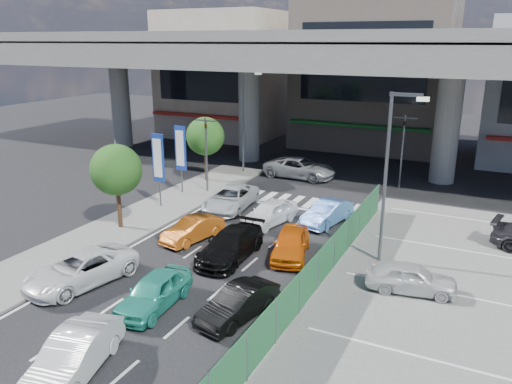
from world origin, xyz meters
The scene contains 28 objects.
ground centered at (0.00, 0.00, 0.00)m, with size 120.00×120.00×0.00m, color black.
parking_lot centered at (11.00, 2.00, 0.03)m, with size 12.00×28.00×0.06m, color #575855.
sidewalk_left centered at (-7.00, 4.00, 0.06)m, with size 4.00×30.00×0.12m, color #575855.
fence_run centered at (5.30, 1.00, 0.90)m, with size 0.16×22.00×1.80m, color #1F5B31, non-canonical shape.
expressway centered at (0.00, 22.00, 8.76)m, with size 64.00×14.00×10.75m.
building_west centered at (-16.00, 31.97, 6.49)m, with size 12.00×10.90×13.00m.
building_center centered at (0.00, 32.97, 7.49)m, with size 14.00×10.90×15.00m.
traffic_light_left centered at (-6.20, 12.00, 3.94)m, with size 1.60×1.24×5.20m.
traffic_light_right centered at (5.50, 19.00, 3.94)m, with size 1.60×1.24×5.20m.
street_lamp_right centered at (7.17, 6.00, 4.77)m, with size 1.65×0.22×8.00m.
street_lamp_left centered at (-6.33, 18.00, 4.77)m, with size 1.65×0.22×8.00m.
signboard_near centered at (-7.20, 7.99, 3.06)m, with size 0.80×0.14×4.70m.
signboard_far centered at (-7.60, 10.99, 3.06)m, with size 0.80×0.14×4.70m.
tree_near centered at (-7.00, 4.00, 3.39)m, with size 2.80×2.80×4.80m.
tree_far centered at (-7.80, 14.50, 3.39)m, with size 2.80×2.80×4.80m.
hatch_white_back_mid centered at (0.26, -6.63, 0.69)m, with size 1.46×4.19×1.38m, color white.
sedan_white_mid_left centered at (-4.09, -1.91, 0.69)m, with size 2.29×4.97×1.38m, color white.
taxi_teal_mid centered at (-0.03, -2.14, 0.67)m, with size 1.59×3.94×1.34m, color teal.
hatch_black_mid_right centered at (3.32, -1.38, 0.61)m, with size 1.30×3.72×1.22m, color black.
taxi_orange_left centered at (-2.43, 4.35, 0.61)m, with size 1.29×3.70×1.22m, color #BA5513.
sedan_black_mid centered at (0.44, 3.23, 0.69)m, with size 1.93×4.76×1.38m, color black.
taxi_orange_right centered at (2.98, 4.69, 0.68)m, with size 1.61×4.00×1.36m, color #D4590A.
wagon_silver_front_left centered at (-3.09, 9.69, 0.69)m, with size 2.29×4.97×1.38m, color silver.
sedan_white_front_mid centered at (0.19, 8.32, 0.67)m, with size 1.59×3.95×1.35m, color white.
kei_truck_front_right centered at (3.14, 9.80, 0.66)m, with size 1.39×3.98×1.31m, color #537FD9.
crossing_wagon_silver centered at (-1.91, 18.49, 0.76)m, with size 2.51×5.44×1.51m, color #9FA1A6.
parked_sedan_white centered at (8.86, 3.49, 0.69)m, with size 1.48×3.67×1.25m, color silver.
traffic_cone centered at (7.12, 4.39, 0.39)m, with size 0.33×0.33×0.65m, color red.
Camera 1 is at (11.26, -16.18, 10.16)m, focal length 35.00 mm.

